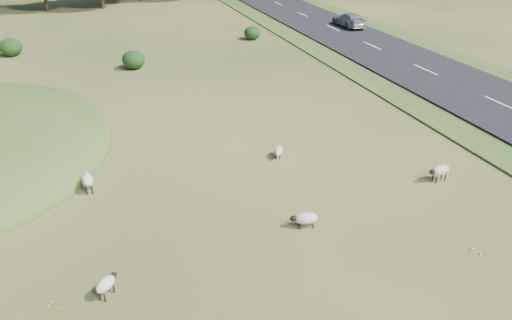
# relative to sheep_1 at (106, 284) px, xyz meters

# --- Properties ---
(ground) EXTENTS (160.00, 160.00, 0.00)m
(ground) POSITION_rel_sheep_1_xyz_m (5.20, 21.99, -0.50)
(ground) COLOR #314816
(ground) RESTS_ON ground
(road) EXTENTS (8.00, 150.00, 0.25)m
(road) POSITION_rel_sheep_1_xyz_m (25.20, 31.99, -0.37)
(road) COLOR black
(road) RESTS_ON ground
(shrubs) EXTENTS (23.41, 9.24, 1.55)m
(shrubs) POSITION_rel_sheep_1_xyz_m (2.73, 30.99, 0.23)
(shrubs) COLOR black
(shrubs) RESTS_ON ground
(sheep_1) EXTENTS (0.88, 0.95, 0.72)m
(sheep_1) POSITION_rel_sheep_1_xyz_m (0.00, 0.00, 0.00)
(sheep_1) COLOR beige
(sheep_1) RESTS_ON ground
(sheep_2) EXTENTS (0.75, 1.02, 0.57)m
(sheep_2) POSITION_rel_sheep_1_xyz_m (9.02, 7.81, -0.14)
(sheep_2) COLOR beige
(sheep_2) RESTS_ON ground
(sheep_3) EXTENTS (0.57, 1.16, 0.83)m
(sheep_3) POSITION_rel_sheep_1_xyz_m (-0.33, 7.33, 0.08)
(sheep_3) COLOR beige
(sheep_3) RESTS_ON ground
(sheep_4) EXTENTS (1.16, 0.60, 0.82)m
(sheep_4) POSITION_rel_sheep_1_xyz_m (15.23, 3.04, 0.07)
(sheep_4) COLOR beige
(sheep_4) RESTS_ON ground
(sheep_5) EXTENTS (1.18, 0.68, 0.66)m
(sheep_5) POSITION_rel_sheep_1_xyz_m (7.78, 1.57, -0.08)
(sheep_5) COLOR beige
(sheep_5) RESTS_ON ground
(car_5) EXTENTS (1.99, 4.90, 1.42)m
(car_5) POSITION_rel_sheep_1_xyz_m (27.10, 34.10, 0.46)
(car_5) COLOR #999CA0
(car_5) RESTS_ON road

